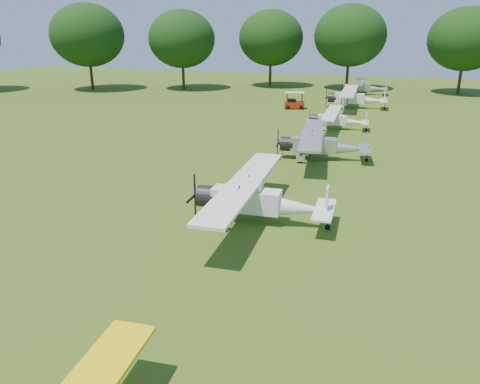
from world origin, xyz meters
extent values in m
plane|color=#2D4A12|center=(0.00, 0.00, 0.00)|extent=(160.00, 160.00, 0.00)
cylinder|color=black|center=(14.28, 56.21, 2.25)|extent=(0.44, 0.44, 4.51)
ellipsoid|color=#12330E|center=(14.28, 56.21, 7.77)|extent=(10.52, 10.52, 8.94)
cylinder|color=black|center=(-2.12, 56.74, 2.37)|extent=(0.44, 0.44, 4.74)
ellipsoid|color=#12330E|center=(-2.12, 56.74, 8.16)|extent=(11.05, 11.05, 9.39)
cylinder|color=black|center=(-14.75, 56.54, 2.24)|extent=(0.44, 0.44, 4.49)
ellipsoid|color=#12330E|center=(-14.75, 56.54, 7.73)|extent=(10.47, 10.47, 8.90)
cylinder|color=black|center=(-26.90, 48.50, 2.22)|extent=(0.44, 0.44, 4.44)
ellipsoid|color=#12330E|center=(-26.90, 48.50, 7.65)|extent=(10.36, 10.36, 8.80)
cylinder|color=black|center=(-40.16, 42.92, 2.39)|extent=(0.44, 0.44, 4.77)
ellipsoid|color=#12330E|center=(-40.16, 42.92, 8.22)|extent=(11.14, 11.14, 9.47)
cube|color=white|center=(-0.33, 0.11, 1.14)|extent=(3.52, 1.23, 1.14)
cone|color=white|center=(2.59, 0.28, 0.98)|extent=(3.09, 1.15, 0.98)
cube|color=#8CA5B2|center=(-0.44, 0.10, 1.74)|extent=(1.79, 1.09, 0.60)
cylinder|color=black|center=(-2.39, -0.01, 1.14)|extent=(1.04, 1.18, 1.13)
cube|color=black|center=(-3.09, -0.05, 1.14)|extent=(0.07, 0.13, 2.28)
cube|color=white|center=(-0.44, 0.10, 2.01)|extent=(2.22, 11.57, 0.15)
cube|color=white|center=(3.68, 0.34, 1.52)|extent=(0.14, 0.60, 1.41)
cube|color=white|center=(3.57, 0.33, 1.03)|extent=(1.09, 3.08, 0.10)
cylinder|color=black|center=(-1.12, -1.29, 0.33)|extent=(0.66, 0.21, 0.65)
cylinder|color=black|center=(-1.27, 1.41, 0.33)|extent=(0.66, 0.21, 0.65)
cylinder|color=black|center=(3.78, 0.34, 0.13)|extent=(0.26, 0.10, 0.26)
cube|color=silver|center=(0.66, 13.02, 1.09)|extent=(3.43, 1.46, 1.09)
cone|color=silver|center=(3.43, 13.43, 0.93)|extent=(3.01, 1.35, 0.93)
cube|color=#8CA5B2|center=(0.56, 13.01, 1.66)|extent=(1.78, 1.19, 0.57)
cylinder|color=black|center=(-1.29, 12.73, 1.09)|extent=(1.08, 1.20, 1.08)
cube|color=black|center=(-1.96, 12.63, 1.09)|extent=(0.08, 0.13, 2.18)
cube|color=silver|center=(0.56, 13.01, 1.92)|extent=(3.10, 11.10, 0.15)
cube|color=silver|center=(4.46, 13.59, 1.45)|extent=(0.19, 0.58, 1.35)
cube|color=silver|center=(4.36, 13.57, 0.99)|extent=(1.30, 3.00, 0.09)
cylinder|color=black|center=(0.03, 11.62, 0.31)|extent=(0.64, 0.26, 0.62)
cylinder|color=black|center=(-0.35, 14.18, 0.31)|extent=(0.64, 0.26, 0.62)
cylinder|color=black|center=(4.56, 13.60, 0.12)|extent=(0.26, 0.12, 0.25)
cube|color=white|center=(0.37, 24.57, 0.90)|extent=(2.78, 0.95, 0.90)
cone|color=white|center=(2.68, 24.69, 0.77)|extent=(2.44, 0.89, 0.77)
cube|color=#8CA5B2|center=(0.28, 24.56, 1.37)|extent=(1.41, 0.86, 0.47)
cylinder|color=black|center=(-1.26, 24.48, 0.90)|extent=(0.82, 0.93, 0.89)
cube|color=black|center=(-1.81, 24.46, 0.90)|extent=(0.06, 0.11, 1.80)
cube|color=white|center=(0.28, 24.56, 1.59)|extent=(1.71, 9.13, 0.12)
cube|color=white|center=(3.54, 24.73, 1.20)|extent=(0.11, 0.48, 1.11)
cube|color=white|center=(3.45, 24.73, 0.81)|extent=(0.85, 2.43, 0.08)
cylinder|color=black|center=(-0.26, 23.46, 0.26)|extent=(0.52, 0.16, 0.51)
cylinder|color=black|center=(-0.37, 25.60, 0.26)|extent=(0.52, 0.16, 0.51)
cylinder|color=black|center=(3.62, 24.74, 0.10)|extent=(0.21, 0.08, 0.21)
cube|color=white|center=(0.47, 37.99, 1.16)|extent=(3.59, 1.23, 1.16)
cone|color=white|center=(3.45, 38.15, 1.00)|extent=(3.14, 1.15, 1.00)
cube|color=#8CA5B2|center=(0.36, 37.99, 1.77)|extent=(1.82, 1.11, 0.61)
cylinder|color=black|center=(-1.62, 37.88, 1.16)|extent=(1.05, 1.20, 1.15)
cube|color=black|center=(-2.34, 37.85, 1.16)|extent=(0.07, 0.14, 2.32)
cube|color=white|center=(0.36, 37.99, 2.05)|extent=(2.21, 11.79, 0.15)
cube|color=white|center=(4.56, 38.21, 1.55)|extent=(0.14, 0.61, 1.44)
cube|color=white|center=(4.45, 38.20, 1.05)|extent=(1.10, 3.14, 0.10)
cylinder|color=black|center=(-0.34, 36.57, 0.33)|extent=(0.67, 0.21, 0.66)
cylinder|color=black|center=(-0.48, 39.33, 0.33)|extent=(0.67, 0.21, 0.66)
cylinder|color=black|center=(4.67, 38.21, 0.13)|extent=(0.27, 0.10, 0.27)
cube|color=silver|center=(0.44, 50.99, 1.03)|extent=(3.18, 1.04, 1.03)
cone|color=silver|center=(3.10, 51.08, 0.89)|extent=(2.78, 0.97, 0.89)
cube|color=#8CA5B2|center=(0.35, 50.99, 1.58)|extent=(1.60, 0.96, 0.54)
cylinder|color=black|center=(-1.43, 50.93, 1.03)|extent=(0.92, 1.05, 1.02)
cube|color=black|center=(-2.07, 50.91, 1.03)|extent=(0.06, 0.12, 2.07)
cube|color=silver|center=(0.35, 50.99, 1.82)|extent=(1.76, 10.48, 0.14)
cube|color=silver|center=(4.09, 51.11, 1.38)|extent=(0.12, 0.54, 1.28)
cube|color=silver|center=(3.99, 51.11, 0.94)|extent=(0.92, 2.78, 0.09)
cylinder|color=black|center=(-0.30, 49.74, 0.30)|extent=(0.60, 0.18, 0.59)
cylinder|color=black|center=(-0.38, 52.20, 0.30)|extent=(0.60, 0.18, 0.59)
cylinder|color=black|center=(4.18, 51.11, 0.12)|extent=(0.24, 0.09, 0.24)
cube|color=#AD220C|center=(-5.76, 35.18, 0.48)|extent=(2.63, 1.93, 0.75)
cube|color=black|center=(-6.07, 35.08, 0.91)|extent=(1.27, 1.41, 0.48)
cube|color=white|center=(-5.76, 35.18, 1.95)|extent=(2.56, 2.00, 0.09)
cylinder|color=black|center=(-6.33, 34.30, 0.24)|extent=(0.49, 0.28, 0.47)
cylinder|color=black|center=(-6.73, 35.57, 0.24)|extent=(0.49, 0.28, 0.47)
cylinder|color=black|center=(-4.80, 34.78, 0.24)|extent=(0.49, 0.28, 0.47)
cylinder|color=black|center=(-5.19, 36.05, 0.24)|extent=(0.49, 0.28, 0.47)
camera|label=1|loc=(6.55, -20.87, 9.36)|focal=35.00mm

